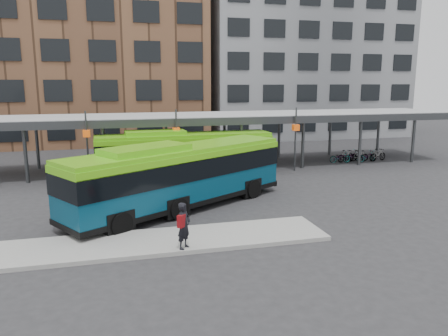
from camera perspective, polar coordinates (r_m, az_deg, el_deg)
ground at (r=22.83m, az=5.09°, el=-5.89°), size 120.00×120.00×0.00m
boarding_island at (r=18.83m, az=-7.90°, el=-9.46°), size 14.00×3.00×0.18m
canopy at (r=34.30m, az=-2.15°, el=6.58°), size 40.00×6.53×4.80m
building_brick at (r=52.75m, az=-18.01°, el=15.43°), size 26.00×14.00×22.00m
building_grey at (r=57.59m, az=9.75°, el=14.41°), size 24.00×14.00×20.00m
bus_front at (r=23.14m, az=-5.81°, el=-0.84°), size 12.67×9.19×3.62m
bus_rear at (r=30.94m, az=-5.24°, el=2.02°), size 12.34×3.05×3.38m
pedestrian at (r=17.44m, az=-5.27°, el=-7.47°), size 0.79×0.81×1.88m
bike_rack at (r=38.60m, az=16.99°, el=1.51°), size 5.45×1.60×1.06m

